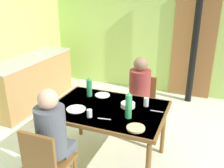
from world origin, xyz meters
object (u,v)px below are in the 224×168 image
at_px(dining_table, 107,113).
at_px(chair_far_diner, 141,102).
at_px(kitchen_counter, 32,81).
at_px(person_far_diner, 139,87).
at_px(person_near_diner, 52,130).
at_px(water_bottle_green_far, 89,87).
at_px(water_bottle_green_near, 129,106).
at_px(chair_near_diner, 46,162).
at_px(serving_bowl_center, 128,105).

height_order(dining_table, chair_far_diner, chair_far_diner).
bearing_deg(chair_far_diner, kitchen_counter, -6.21).
relative_size(dining_table, person_far_diner, 1.79).
relative_size(person_near_diner, water_bottle_green_far, 2.95).
relative_size(chair_far_diner, water_bottle_green_near, 2.83).
bearing_deg(kitchen_counter, person_far_diner, -9.69).
bearing_deg(dining_table, person_far_diner, 74.29).
bearing_deg(water_bottle_green_far, kitchen_counter, 152.99).
bearing_deg(dining_table, chair_near_diner, -109.81).
xyz_separation_m(water_bottle_green_near, water_bottle_green_far, (-0.66, 0.37, -0.02)).
distance_m(person_near_diner, serving_bowl_center, 0.96).
height_order(chair_near_diner, water_bottle_green_far, water_bottle_green_far).
bearing_deg(person_far_diner, kitchen_counter, -9.69).
bearing_deg(chair_far_diner, serving_bowl_center, 91.97).
bearing_deg(chair_near_diner, person_far_diner, 72.04).
bearing_deg(chair_far_diner, water_bottle_green_far, 47.51).
xyz_separation_m(kitchen_counter, chair_near_diner, (1.70, -1.91, 0.05)).
bearing_deg(kitchen_counter, dining_table, -28.23).
relative_size(chair_far_diner, serving_bowl_center, 5.12).
distance_m(chair_far_diner, water_bottle_green_near, 1.06).
height_order(chair_near_diner, water_bottle_green_near, water_bottle_green_near).
bearing_deg(dining_table, person_near_diner, -113.29).
xyz_separation_m(chair_near_diner, person_near_diner, (0.00, 0.14, 0.28)).
relative_size(chair_near_diner, water_bottle_green_far, 3.33).
xyz_separation_m(kitchen_counter, water_bottle_green_far, (1.65, -0.84, 0.42)).
bearing_deg(water_bottle_green_near, kitchen_counter, 152.30).
distance_m(dining_table, water_bottle_green_near, 0.40).
distance_m(dining_table, person_near_diner, 0.77).
relative_size(person_far_diner, water_bottle_green_far, 2.95).
xyz_separation_m(person_near_diner, person_far_diner, (0.50, 1.40, 0.00)).
relative_size(chair_far_diner, water_bottle_green_far, 3.33).
relative_size(person_near_diner, person_far_diner, 1.00).
bearing_deg(water_bottle_green_near, chair_far_diner, 96.48).
height_order(kitchen_counter, water_bottle_green_far, water_bottle_green_far).
relative_size(kitchen_counter, dining_table, 1.39).
height_order(dining_table, water_bottle_green_far, water_bottle_green_far).
relative_size(chair_near_diner, serving_bowl_center, 5.12).
bearing_deg(water_bottle_green_near, serving_bowl_center, 109.18).
relative_size(dining_table, water_bottle_green_far, 5.27).
height_order(chair_far_diner, person_near_diner, person_near_diner).
distance_m(kitchen_counter, water_bottle_green_far, 1.90).
relative_size(kitchen_counter, serving_bowl_center, 11.26).
bearing_deg(person_near_diner, person_far_diner, 70.41).
distance_m(chair_near_diner, serving_bowl_center, 1.12).
xyz_separation_m(chair_far_diner, water_bottle_green_near, (0.11, -0.97, 0.40)).
bearing_deg(kitchen_counter, chair_far_diner, -6.21).
bearing_deg(serving_bowl_center, water_bottle_green_far, 167.61).
relative_size(person_far_diner, water_bottle_green_near, 2.51).
height_order(dining_table, serving_bowl_center, serving_bowl_center).
distance_m(dining_table, serving_bowl_center, 0.27).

